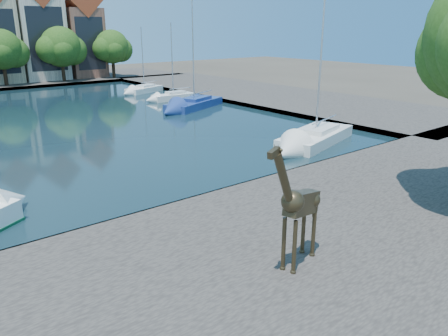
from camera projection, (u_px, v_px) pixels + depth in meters
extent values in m
plane|color=#38332B|center=(220.00, 198.00, 21.83)|extent=(160.00, 160.00, 0.00)
cube|color=black|center=(57.00, 121.00, 39.68)|extent=(38.00, 50.00, 0.08)
cube|color=#45413C|center=(334.00, 245.00, 16.55)|extent=(50.00, 14.00, 0.50)
cube|color=#45413C|center=(259.00, 94.00, 54.45)|extent=(14.00, 52.00, 0.50)
cube|color=beige|center=(38.00, 39.00, 66.54)|extent=(6.37, 9.00, 12.00)
cube|color=black|center=(47.00, 39.00, 63.21)|extent=(5.20, 0.05, 9.00)
cube|color=brown|center=(80.00, 43.00, 70.63)|extent=(5.39, 9.00, 10.50)
cube|color=maroon|center=(76.00, 0.00, 68.65)|extent=(5.44, 9.18, 5.44)
cube|color=black|center=(91.00, 44.00, 67.30)|extent=(4.40, 0.05, 7.88)
cylinder|color=#332114|center=(5.00, 73.00, 59.94)|extent=(0.50, 0.50, 3.20)
sphere|color=#1A4012|center=(1.00, 49.00, 58.95)|extent=(5.40, 5.40, 5.40)
sphere|color=#1A4012|center=(14.00, 53.00, 60.31)|extent=(4.05, 4.05, 4.05)
cylinder|color=#332114|center=(63.00, 70.00, 64.69)|extent=(0.50, 0.50, 3.20)
sphere|color=#1A4012|center=(61.00, 47.00, 63.67)|extent=(5.80, 5.80, 5.80)
sphere|color=#1A4012|center=(72.00, 50.00, 65.10)|extent=(4.35, 4.35, 4.35)
sphere|color=#1A4012|center=(51.00, 49.00, 62.51)|extent=(4.06, 4.06, 4.06)
cylinder|color=#332114|center=(113.00, 67.00, 69.44)|extent=(0.50, 0.50, 3.20)
sphere|color=#1A4012|center=(112.00, 47.00, 68.47)|extent=(5.20, 5.20, 5.20)
sphere|color=#1A4012|center=(120.00, 50.00, 69.78)|extent=(3.90, 3.90, 3.90)
sphere|color=#1A4012|center=(104.00, 49.00, 67.40)|extent=(3.64, 3.64, 3.64)
cylinder|color=#352C1A|center=(294.00, 247.00, 13.95)|extent=(0.14, 0.14, 1.86)
cylinder|color=#352C1A|center=(284.00, 244.00, 14.17)|extent=(0.14, 0.14, 1.86)
cylinder|color=#352C1A|center=(314.00, 231.00, 15.03)|extent=(0.14, 0.14, 1.86)
cylinder|color=#352C1A|center=(303.00, 228.00, 15.25)|extent=(0.14, 0.14, 1.86)
cube|color=#352C1A|center=(302.00, 203.00, 14.25)|extent=(1.86, 0.94, 1.08)
cylinder|color=#352C1A|center=(284.00, 179.00, 12.87)|extent=(1.22, 0.57, 1.92)
cube|color=#352C1A|center=(274.00, 153.00, 12.10)|extent=(0.54, 0.29, 0.29)
cube|color=silver|center=(316.00, 136.00, 31.75)|extent=(8.14, 4.70, 1.03)
cube|color=silver|center=(316.00, 131.00, 31.64)|extent=(3.76, 2.74, 0.57)
cylinder|color=#B2B2B7|center=(322.00, 44.00, 29.78)|extent=(0.14, 0.14, 12.28)
cube|color=navy|center=(194.00, 103.00, 45.68)|extent=(7.97, 5.38, 0.98)
cube|color=navy|center=(194.00, 100.00, 45.58)|extent=(3.76, 2.99, 0.55)
cylinder|color=#B2B2B7|center=(193.00, 36.00, 43.62)|extent=(0.13, 0.13, 12.90)
cube|color=silver|center=(173.00, 96.00, 50.69)|extent=(5.02, 1.92, 0.89)
cube|color=silver|center=(173.00, 94.00, 50.60)|extent=(2.21, 1.29, 0.49)
cylinder|color=#B2B2B7|center=(172.00, 59.00, 49.40)|extent=(0.12, 0.12, 7.90)
cube|color=silver|center=(144.00, 89.00, 56.70)|extent=(5.77, 3.71, 0.87)
cube|color=silver|center=(144.00, 87.00, 56.61)|extent=(2.70, 2.09, 0.48)
cylinder|color=#B2B2B7|center=(143.00, 58.00, 55.48)|extent=(0.12, 0.12, 7.45)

